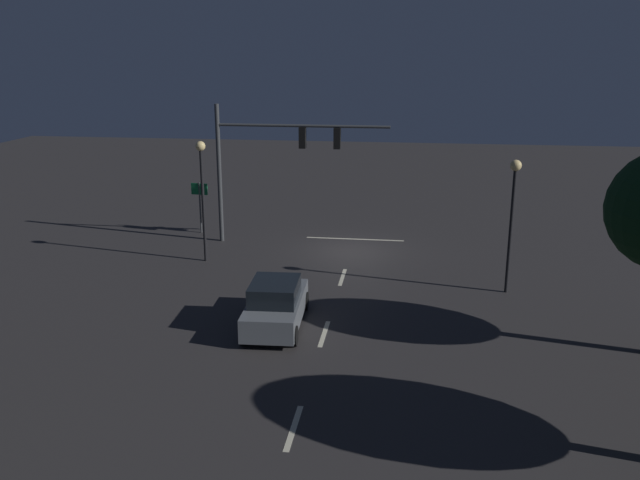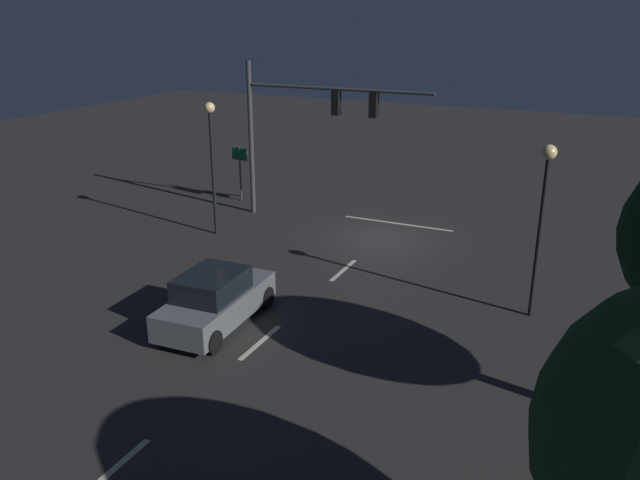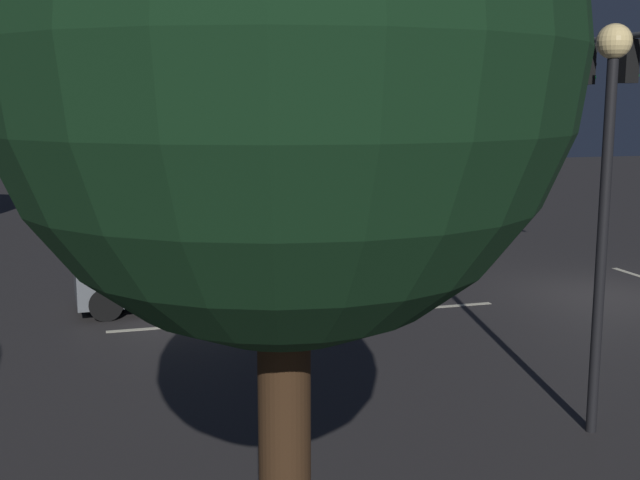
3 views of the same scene
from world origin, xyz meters
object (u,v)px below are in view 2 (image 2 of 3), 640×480
at_px(car_approaching, 215,300).
at_px(street_lamp_right_kerb, 212,145).
at_px(traffic_signal_assembly, 304,117).
at_px(street_lamp_left_kerb, 544,200).
at_px(route_sign, 240,162).

height_order(car_approaching, street_lamp_right_kerb, street_lamp_right_kerb).
height_order(traffic_signal_assembly, street_lamp_right_kerb, traffic_signal_assembly).
xyz_separation_m(traffic_signal_assembly, street_lamp_left_kerb, (-10.69, 5.79, -0.91)).
relative_size(traffic_signal_assembly, street_lamp_right_kerb, 1.54).
distance_m(car_approaching, street_lamp_left_kerb, 10.09).
xyz_separation_m(traffic_signal_assembly, street_lamp_right_kerb, (2.50, 3.40, -0.81)).
xyz_separation_m(traffic_signal_assembly, route_sign, (4.22, -1.36, -2.67)).
relative_size(car_approaching, street_lamp_right_kerb, 0.81).
xyz_separation_m(car_approaching, street_lamp_right_kerb, (4.73, -7.04, 3.02)).
bearing_deg(car_approaching, route_sign, -61.35).
bearing_deg(route_sign, street_lamp_right_kerb, 109.85).
relative_size(street_lamp_right_kerb, route_sign, 2.03).
relative_size(street_lamp_left_kerb, route_sign, 1.97).
bearing_deg(traffic_signal_assembly, car_approaching, 102.03).
height_order(street_lamp_left_kerb, route_sign, street_lamp_left_kerb).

